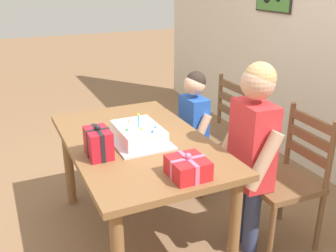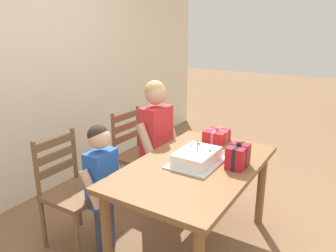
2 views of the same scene
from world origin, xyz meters
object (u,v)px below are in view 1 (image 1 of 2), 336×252
at_px(dining_table, 138,154).
at_px(birthday_cake, 138,134).
at_px(gift_box_beside_cake, 188,168).
at_px(child_younger, 194,122).
at_px(chair_right, 287,179).
at_px(child_older, 253,141).
at_px(chair_left, 216,132).
at_px(gift_box_red_large, 98,143).

distance_m(dining_table, birthday_cake, 0.15).
bearing_deg(gift_box_beside_cake, child_younger, 149.86).
height_order(chair_right, child_younger, child_younger).
bearing_deg(birthday_cake, dining_table, 175.57).
distance_m(birthday_cake, child_older, 0.71).
distance_m(gift_box_beside_cake, chair_left, 1.32).
bearing_deg(chair_right, dining_table, -117.04).
distance_m(gift_box_beside_cake, child_older, 0.56).
relative_size(dining_table, chair_right, 1.53).
xyz_separation_m(child_older, child_younger, (-0.76, 0.00, -0.13)).
bearing_deg(child_younger, gift_box_beside_cake, -30.14).
xyz_separation_m(birthday_cake, child_older, (0.37, 0.61, -0.02)).
xyz_separation_m(chair_left, child_younger, (0.08, -0.26, 0.16)).
bearing_deg(chair_left, gift_box_red_large, -63.75).
distance_m(dining_table, child_older, 0.74).
relative_size(dining_table, chair_left, 1.53).
height_order(chair_left, chair_right, same).
bearing_deg(chair_right, child_younger, -162.03).
xyz_separation_m(dining_table, child_younger, (-0.36, 0.61, -0.00)).
bearing_deg(gift_box_red_large, birthday_cake, 110.06).
bearing_deg(child_older, child_younger, 179.96).
height_order(chair_left, child_older, child_older).
height_order(gift_box_red_large, chair_right, gift_box_red_large).
distance_m(chair_left, child_older, 0.92).
relative_size(dining_table, child_younger, 1.35).
bearing_deg(dining_table, child_older, 57.23).
xyz_separation_m(dining_table, gift_box_red_large, (0.13, -0.28, 0.18)).
height_order(chair_right, child_older, child_older).
relative_size(chair_right, child_older, 0.73).
bearing_deg(gift_box_beside_cake, dining_table, -172.67).
bearing_deg(dining_table, birthday_cake, -4.43).
relative_size(gift_box_red_large, child_younger, 0.19).
bearing_deg(chair_right, child_older, -101.42).
distance_m(birthday_cake, chair_right, 1.02).
bearing_deg(gift_box_red_large, chair_left, 116.25).
relative_size(birthday_cake, child_younger, 0.42).
bearing_deg(gift_box_red_large, chair_right, 74.64).
xyz_separation_m(gift_box_beside_cake, chair_right, (-0.12, 0.80, -0.32)).
relative_size(chair_left, chair_right, 1.00).
bearing_deg(gift_box_beside_cake, birthday_cake, -172.15).
relative_size(birthday_cake, chair_right, 0.48).
height_order(birthday_cake, child_older, child_older).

